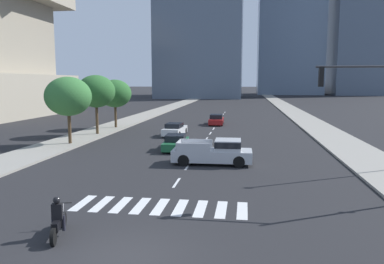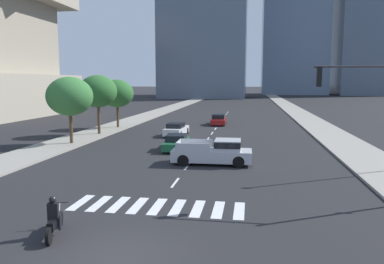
{
  "view_description": "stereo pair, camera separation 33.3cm",
  "coord_description": "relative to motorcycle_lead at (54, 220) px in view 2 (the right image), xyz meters",
  "views": [
    {
      "loc": [
        3.65,
        -10.76,
        5.48
      ],
      "look_at": [
        0.0,
        14.89,
        2.0
      ],
      "focal_mm": 35.15,
      "sensor_mm": 36.0,
      "label": 1
    },
    {
      "loc": [
        3.98,
        -10.71,
        5.48
      ],
      "look_at": [
        0.0,
        14.89,
        2.0
      ],
      "focal_mm": 35.15,
      "sensor_mm": 36.0,
      "label": 2
    }
  ],
  "objects": [
    {
      "name": "ground_plane",
      "position": [
        2.87,
        -1.26,
        -0.58
      ],
      "size": [
        800.0,
        800.0,
        0.0
      ],
      "primitive_type": "plane",
      "color": "#232326"
    },
    {
      "name": "sidewalk_east",
      "position": [
        15.1,
        28.74,
        -0.51
      ],
      "size": [
        4.0,
        260.0,
        0.15
      ],
      "primitive_type": "cube",
      "color": "gray",
      "rests_on": "ground"
    },
    {
      "name": "sidewalk_west",
      "position": [
        -9.35,
        28.74,
        -0.51
      ],
      "size": [
        4.0,
        260.0,
        0.15
      ],
      "primitive_type": "cube",
      "color": "gray",
      "rests_on": "ground"
    },
    {
      "name": "crosswalk_near",
      "position": [
        2.87,
        3.63,
        -0.58
      ],
      "size": [
        7.65,
        2.24,
        0.01
      ],
      "color": "silver",
      "rests_on": "ground"
    },
    {
      "name": "lane_divider_center",
      "position": [
        2.87,
        31.63,
        -0.58
      ],
      "size": [
        0.14,
        50.0,
        0.01
      ],
      "color": "silver",
      "rests_on": "ground"
    },
    {
      "name": "motorcycle_lead",
      "position": [
        0.0,
        0.0,
        0.0
      ],
      "size": [
        0.9,
        2.17,
        1.49
      ],
      "rotation": [
        0.0,
        0.0,
        1.84
      ],
      "color": "black",
      "rests_on": "ground"
    },
    {
      "name": "pickup_truck",
      "position": [
        4.64,
        12.63,
        0.23
      ],
      "size": [
        5.31,
        2.09,
        1.67
      ],
      "rotation": [
        0.0,
        0.0,
        0.01
      ],
      "color": "#B7BABF",
      "rests_on": "ground"
    },
    {
      "name": "sedan_green_0",
      "position": [
        0.99,
        17.59,
        -0.01
      ],
      "size": [
        1.97,
        4.51,
        1.25
      ],
      "rotation": [
        0.0,
        0.0,
        1.63
      ],
      "color": "#1E6038",
      "rests_on": "ground"
    },
    {
      "name": "sedan_red_1",
      "position": [
        2.86,
        35.92,
        0.02
      ],
      "size": [
        1.9,
        4.64,
        1.33
      ],
      "rotation": [
        0.0,
        0.0,
        1.59
      ],
      "color": "maroon",
      "rests_on": "ground"
    },
    {
      "name": "sedan_white_2",
      "position": [
        -0.6,
        25.45,
        0.02
      ],
      "size": [
        1.97,
        4.4,
        1.29
      ],
      "rotation": [
        0.0,
        0.0,
        1.51
      ],
      "color": "silver",
      "rests_on": "ground"
    },
    {
      "name": "traffic_signal_near",
      "position": [
        12.58,
        5.85,
        3.94
      ],
      "size": [
        4.85,
        0.28,
        6.4
      ],
      "rotation": [
        0.0,
        0.0,
        3.14
      ],
      "color": "#333335",
      "rests_on": "sidewalk_east"
    },
    {
      "name": "street_tree_nearest",
      "position": [
        -8.55,
        18.48,
        3.63
      ],
      "size": [
        3.95,
        3.95,
        5.76
      ],
      "color": "#4C3823",
      "rests_on": "sidewalk_west"
    },
    {
      "name": "street_tree_second",
      "position": [
        -8.55,
        24.6,
        3.91
      ],
      "size": [
        3.88,
        3.88,
        6.0
      ],
      "color": "#4C3823",
      "rests_on": "sidewalk_west"
    },
    {
      "name": "street_tree_third",
      "position": [
        -8.55,
        30.21,
        3.52
      ],
      "size": [
        3.8,
        3.8,
        5.58
      ],
      "color": "#4C3823",
      "rests_on": "sidewalk_west"
    }
  ]
}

